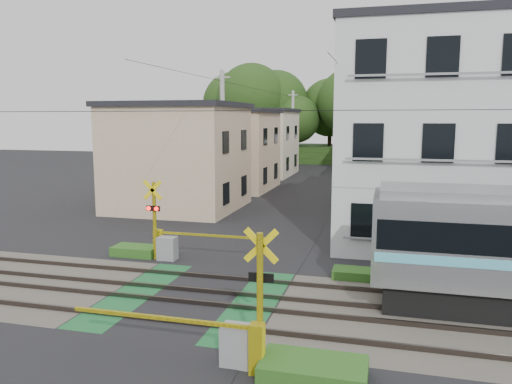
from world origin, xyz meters
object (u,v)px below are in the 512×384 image
(apartment_block, at_px, (461,135))
(pedestrian, at_px, (341,166))
(crossing_signal_near, at_px, (241,335))
(crossing_signal_far, at_px, (166,241))

(apartment_block, xyz_separation_m, pedestrian, (-7.30, 25.71, -3.86))
(crossing_signal_near, height_order, pedestrian, crossing_signal_near)
(apartment_block, height_order, pedestrian, apartment_block)
(crossing_signal_near, xyz_separation_m, crossing_signal_far, (-5.17, 7.31, 0.00))
(apartment_block, distance_m, pedestrian, 27.01)
(crossing_signal_far, relative_size, apartment_block, 0.46)
(crossing_signal_near, height_order, crossing_signal_far, same)
(crossing_signal_far, bearing_deg, crossing_signal_near, -54.71)
(apartment_block, relative_size, pedestrian, 6.44)
(crossing_signal_near, distance_m, apartment_block, 14.95)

